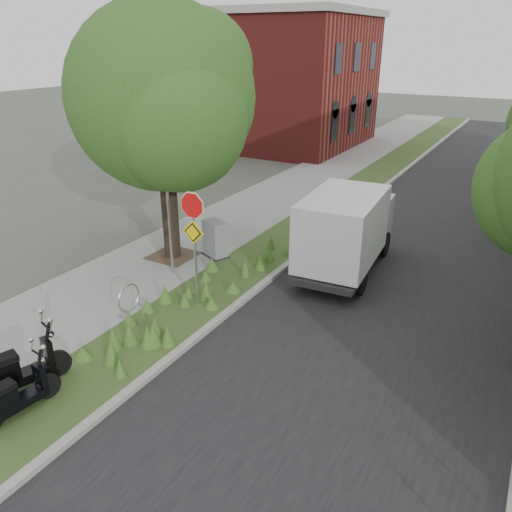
{
  "coord_description": "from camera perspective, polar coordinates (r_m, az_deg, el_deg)",
  "views": [
    {
      "loc": [
        5.8,
        -8.77,
        6.62
      ],
      "look_at": [
        -0.29,
        1.79,
        1.3
      ],
      "focal_mm": 35.0,
      "sensor_mm": 36.0,
      "label": 1
    }
  ],
  "objects": [
    {
      "name": "box_truck",
      "position": [
        15.22,
        10.31,
        3.2
      ],
      "size": [
        2.24,
        4.93,
        2.17
      ],
      "color": "#262628",
      "rests_on": "ground"
    },
    {
      "name": "ground",
      "position": [
        12.43,
        -3.01,
        -8.65
      ],
      "size": [
        120.0,
        120.0,
        0.0
      ],
      "primitive_type": "plane",
      "color": "#4C5147",
      "rests_on": "ground"
    },
    {
      "name": "road",
      "position": [
        20.1,
        20.27,
        2.86
      ],
      "size": [
        7.0,
        60.0,
        0.01
      ],
      "primitive_type": "cube",
      "color": "black",
      "rests_on": "ground"
    },
    {
      "name": "sign_assembly",
      "position": [
        12.56,
        -7.17,
        3.4
      ],
      "size": [
        0.94,
        0.08,
        3.22
      ],
      "color": "#A5A8AD",
      "rests_on": "ground"
    },
    {
      "name": "utility_cabinet",
      "position": [
        16.12,
        -4.7,
        1.91
      ],
      "size": [
        1.05,
        0.9,
        1.18
      ],
      "color": "#262628",
      "rests_on": "ground"
    },
    {
      "name": "kerb_near",
      "position": [
        20.86,
        10.88,
        4.84
      ],
      "size": [
        0.2,
        60.0,
        0.13
      ],
      "primitive_type": "cube",
      "color": "#9E9991",
      "rests_on": "ground"
    },
    {
      "name": "verge",
      "position": [
        21.18,
        8.33,
        5.29
      ],
      "size": [
        2.0,
        60.0,
        0.12
      ],
      "primitive_type": "cube",
      "color": "#354C20",
      "rests_on": "ground"
    },
    {
      "name": "scooter_near",
      "position": [
        11.15,
        -26.07,
        -12.1
      ],
      "size": [
        0.77,
        1.86,
        0.91
      ],
      "color": "black",
      "rests_on": "ground"
    },
    {
      "name": "sidewalk_near",
      "position": [
        22.28,
        1.74,
        6.45
      ],
      "size": [
        3.5,
        60.0,
        0.12
      ],
      "primitive_type": "cube",
      "color": "gray",
      "rests_on": "ground"
    },
    {
      "name": "bare_post",
      "position": [
        14.59,
        -9.97,
        5.26
      ],
      "size": [
        0.08,
        0.08,
        4.0
      ],
      "color": "#A5A8AD",
      "rests_on": "ground"
    },
    {
      "name": "scooter_far",
      "position": [
        10.57,
        -26.28,
        -14.66
      ],
      "size": [
        0.46,
        1.65,
        0.79
      ],
      "color": "black",
      "rests_on": "ground"
    },
    {
      "name": "bike_hoop",
      "position": [
        13.29,
        -14.35,
        -4.67
      ],
      "size": [
        0.06,
        0.78,
        0.77
      ],
      "color": "#A5A8AD",
      "rests_on": "ground"
    },
    {
      "name": "street_tree_main",
      "position": [
        15.37,
        -10.74,
        16.41
      ],
      "size": [
        6.21,
        5.54,
        7.66
      ],
      "color": "black",
      "rests_on": "ground"
    },
    {
      "name": "brick_building",
      "position": [
        34.45,
        3.75,
        19.53
      ],
      "size": [
        9.4,
        10.4,
        8.3
      ],
      "color": "maroon",
      "rests_on": "ground"
    }
  ]
}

